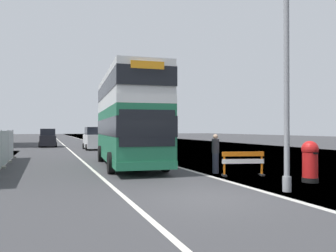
% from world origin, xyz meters
% --- Properties ---
extents(ground, '(140.00, 280.00, 0.10)m').
position_xyz_m(ground, '(0.57, 0.10, -0.05)').
color(ground, '#38383A').
extents(double_decker_bus, '(3.39, 10.68, 5.05)m').
position_xyz_m(double_decker_bus, '(-0.05, 9.59, 2.69)').
color(double_decker_bus, '#1E6B47').
rests_on(double_decker_bus, ground).
extents(lamppost_foreground, '(0.29, 0.70, 9.02)m').
position_xyz_m(lamppost_foreground, '(3.05, 0.06, 4.27)').
color(lamppost_foreground, gray).
rests_on(lamppost_foreground, ground).
extents(red_pillar_postbox, '(0.64, 0.64, 1.60)m').
position_xyz_m(red_pillar_postbox, '(5.23, 1.40, 0.87)').
color(red_pillar_postbox, black).
rests_on(red_pillar_postbox, ground).
extents(roadworks_barrier, '(1.88, 0.85, 1.06)m').
position_xyz_m(roadworks_barrier, '(3.74, 3.79, 0.67)').
color(roadworks_barrier, orange).
rests_on(roadworks_barrier, ground).
extents(construction_site_fence, '(0.44, 13.80, 2.00)m').
position_xyz_m(construction_site_fence, '(-6.57, 10.45, 0.96)').
color(construction_site_fence, '#A8AAAD').
rests_on(construction_site_fence, ground).
extents(car_oncoming_near, '(1.94, 4.30, 2.25)m').
position_xyz_m(car_oncoming_near, '(0.18, 25.52, 1.05)').
color(car_oncoming_near, silver).
rests_on(car_oncoming_near, ground).
extents(car_receding_mid, '(1.94, 3.96, 2.09)m').
position_xyz_m(car_receding_mid, '(-4.15, 32.39, 0.97)').
color(car_receding_mid, black).
rests_on(car_receding_mid, ground).
extents(pedestrian_at_kerb, '(0.34, 0.34, 1.82)m').
position_xyz_m(pedestrian_at_kerb, '(3.02, 4.99, 0.92)').
color(pedestrian_at_kerb, '#2D3342').
rests_on(pedestrian_at_kerb, ground).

